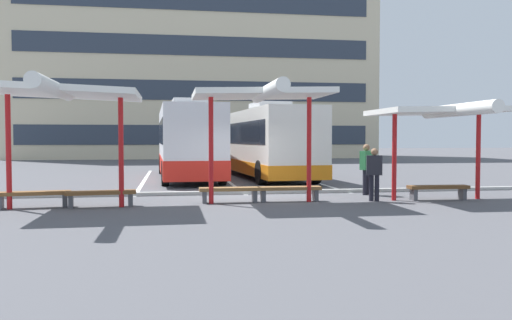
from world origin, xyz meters
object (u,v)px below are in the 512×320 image
at_px(coach_bus_0, 188,143).
at_px(coach_bus_1, 262,143).
at_px(waiting_shelter_1, 262,96).
at_px(waiting_passenger_0, 374,171).
at_px(bench_3, 289,190).
at_px(bench_0, 33,195).
at_px(waiting_passenger_1, 366,165).
at_px(bench_1, 101,195).
at_px(waiting_shelter_2, 442,113).
at_px(bench_2, 230,191).
at_px(bench_4, 438,189).
at_px(waiting_shelter_0, 63,94).

relative_size(coach_bus_0, coach_bus_1, 0.85).
height_order(waiting_shelter_1, waiting_passenger_0, waiting_shelter_1).
bearing_deg(bench_3, coach_bus_0, 105.81).
relative_size(coach_bus_1, bench_3, 6.58).
xyz_separation_m(bench_0, waiting_passenger_1, (10.16, 1.74, 0.65)).
height_order(coach_bus_1, bench_1, coach_bus_1).
xyz_separation_m(waiting_shelter_1, waiting_shelter_2, (5.50, -0.06, -0.44)).
bearing_deg(bench_1, waiting_shelter_2, -0.42).
height_order(bench_2, bench_3, same).
bearing_deg(coach_bus_0, waiting_shelter_2, -54.04).
xyz_separation_m(bench_3, waiting_shelter_2, (4.60, -0.50, 2.32)).
xyz_separation_m(coach_bus_1, waiting_shelter_1, (-1.84, -10.83, 1.43)).
bearing_deg(bench_4, waiting_passenger_0, 179.53).
bearing_deg(coach_bus_1, bench_1, -120.42).
distance_m(waiting_shelter_0, bench_2, 5.33).
height_order(bench_2, bench_4, same).
height_order(bench_0, bench_2, same).
relative_size(coach_bus_0, bench_1, 5.55).
xyz_separation_m(bench_0, bench_2, (5.41, 0.32, -0.00)).
distance_m(bench_4, waiting_passenger_0, 2.14).
xyz_separation_m(coach_bus_1, bench_4, (3.66, -10.73, -1.33)).
xyz_separation_m(bench_2, bench_4, (6.40, -0.35, 0.00)).
bearing_deg(waiting_passenger_1, coach_bus_1, 102.68).
xyz_separation_m(coach_bus_1, waiting_shelter_2, (3.66, -10.89, 0.99)).
distance_m(coach_bus_1, waiting_passenger_1, 9.20).
bearing_deg(waiting_shelter_2, bench_4, 90.00).
distance_m(bench_0, bench_4, 11.81).
distance_m(bench_3, waiting_passenger_0, 2.62).
distance_m(bench_3, waiting_passenger_1, 3.35).
distance_m(bench_2, waiting_shelter_2, 6.82).
distance_m(coach_bus_1, waiting_shelter_0, 13.39).
xyz_separation_m(coach_bus_0, bench_3, (2.71, -9.58, -1.33)).
relative_size(coach_bus_0, bench_0, 5.39).
bearing_deg(bench_1, bench_2, 6.80).
distance_m(coach_bus_0, waiting_shelter_1, 10.28).
distance_m(bench_0, waiting_passenger_0, 9.76).
bearing_deg(waiting_passenger_0, waiting_shelter_2, -4.70).
distance_m(bench_0, waiting_shelter_1, 6.88).
distance_m(coach_bus_1, waiting_shelter_2, 11.53).
height_order(waiting_shelter_0, bench_3, waiting_shelter_0).
xyz_separation_m(waiting_shelter_2, waiting_passenger_1, (-1.64, 1.93, -1.67)).
bearing_deg(bench_1, bench_0, 176.36).
distance_m(bench_1, bench_3, 5.43).
distance_m(waiting_shelter_0, bench_3, 6.92).
relative_size(coach_bus_1, bench_4, 6.63).
distance_m(coach_bus_0, bench_1, 10.45).
bearing_deg(waiting_shelter_0, bench_0, 152.04).
bearing_deg(waiting_shelter_0, waiting_passenger_0, 2.97).
relative_size(coach_bus_1, bench_0, 6.36).
bearing_deg(bench_3, waiting_shelter_0, -172.90).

